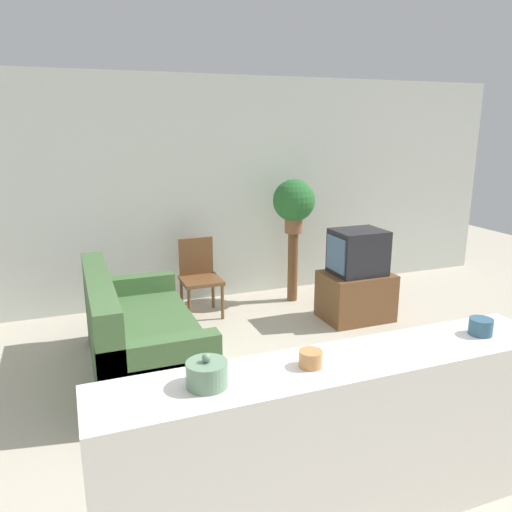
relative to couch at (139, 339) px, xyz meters
name	(u,v)px	position (x,y,z in m)	size (l,w,h in m)	color
ground_plane	(300,472)	(0.75, -1.69, -0.32)	(14.00, 14.00, 0.00)	beige
wall_back	(176,193)	(0.75, 1.74, 1.03)	(9.00, 0.06, 2.70)	silver
couch	(139,339)	(0.00, 0.00, 0.00)	(0.88, 1.78, 0.92)	#476B3D
tv_stand	(356,296)	(2.47, 0.43, -0.05)	(0.75, 0.56, 0.53)	brown
television	(358,252)	(2.46, 0.43, 0.46)	(0.56, 0.46, 0.49)	#232328
wooden_chair	(199,273)	(0.87, 1.22, 0.16)	(0.44, 0.44, 0.88)	brown
plant_stand	(293,267)	(2.06, 1.24, 0.11)	(0.12, 0.12, 0.86)	brown
potted_plant	(294,202)	(2.06, 1.24, 0.92)	(0.51, 0.51, 0.65)	#8E5B3D
foreground_counter	(336,443)	(0.75, -2.11, 0.17)	(2.53, 0.44, 0.97)	white
decorative_bowl	(207,374)	(0.05, -2.11, 0.71)	(0.19, 0.19, 0.16)	gray
candle_jar	(311,359)	(0.58, -2.11, 0.69)	(0.12, 0.12, 0.08)	#C6844C
coffee_tin	(481,327)	(1.66, -2.11, 0.70)	(0.13, 0.13, 0.09)	#335B75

